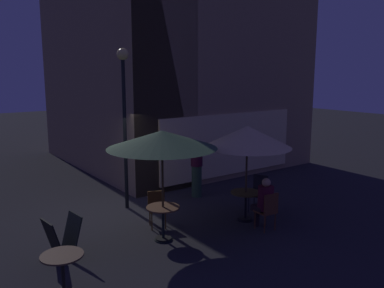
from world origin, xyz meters
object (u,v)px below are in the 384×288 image
object	(u,v)px
cafe_chair_1	(259,190)
patron_seated_0	(264,200)
street_lamp_near_corner	(124,101)
patron_standing_1	(197,169)
cafe_chair_0	(157,205)
cafe_chair_2	(268,209)
cafe_table_1	(246,199)
patio_umbrella_1	(247,137)
patio_umbrella_0	(162,140)
menu_sandwich_board	(63,239)
cafe_table_0	(163,216)
cafe_table_2	(63,266)

from	to	relation	value
cafe_chair_1	patron_seated_0	xyz separation A→B (m)	(-0.79, -0.95, 0.12)
street_lamp_near_corner	patron_seated_0	bearing A→B (deg)	-59.45
cafe_chair_1	patron_standing_1	xyz separation A→B (m)	(-0.57, 2.03, 0.26)
cafe_chair_0	patron_seated_0	bearing A→B (deg)	71.96
cafe_chair_2	patron_standing_1	distance (m)	3.15
cafe_chair_1	cafe_table_1	bearing A→B (deg)	-0.00
patio_umbrella_1	cafe_chair_1	xyz separation A→B (m)	(0.75, 0.27, -1.54)
patio_umbrella_0	patio_umbrella_1	xyz separation A→B (m)	(2.33, -0.17, -0.14)
menu_sandwich_board	patron_standing_1	xyz separation A→B (m)	(4.64, 1.79, 0.40)
cafe_table_1	patron_standing_1	bearing A→B (deg)	85.57
cafe_table_0	cafe_chair_0	size ratio (longest dim) A/B	0.91
cafe_chair_0	cafe_chair_2	world-z (taller)	cafe_chair_2
street_lamp_near_corner	cafe_chair_0	bearing A→B (deg)	-90.83
cafe_chair_1	cafe_table_2	bearing A→B (deg)	-9.89
patron_seated_0	patron_standing_1	bearing A→B (deg)	-0.56
cafe_chair_1	patron_standing_1	world-z (taller)	patron_standing_1
menu_sandwich_board	cafe_chair_2	size ratio (longest dim) A/B	0.95
cafe_chair_2	cafe_chair_0	bearing A→B (deg)	51.24
cafe_table_0	menu_sandwich_board	bearing A→B (deg)	170.69
cafe_chair_0	patron_seated_0	distance (m)	2.57
street_lamp_near_corner	cafe_chair_1	world-z (taller)	street_lamp_near_corner
cafe_table_2	patio_umbrella_0	bearing A→B (deg)	19.80
cafe_table_2	cafe_chair_2	world-z (taller)	cafe_chair_2
cafe_table_2	street_lamp_near_corner	bearing A→B (deg)	49.31
patron_standing_1	street_lamp_near_corner	bearing A→B (deg)	159.16
street_lamp_near_corner	patio_umbrella_1	bearing A→B (deg)	-52.80
menu_sandwich_board	cafe_table_1	xyz separation A→B (m)	(4.46, -0.52, 0.10)
street_lamp_near_corner	cafe_table_0	world-z (taller)	street_lamp_near_corner
cafe_table_2	cafe_chair_0	distance (m)	3.34
patio_umbrella_0	patio_umbrella_1	bearing A→B (deg)	-4.16
patio_umbrella_0	cafe_chair_0	bearing A→B (deg)	68.03
menu_sandwich_board	patio_umbrella_0	bearing A→B (deg)	-15.67
cafe_chair_1	cafe_chair_2	world-z (taller)	cafe_chair_1
patio_umbrella_1	patron_seated_0	world-z (taller)	patio_umbrella_1
cafe_chair_0	cafe_table_0	bearing A→B (deg)	-0.00
cafe_table_0	patron_seated_0	xyz separation A→B (m)	(2.29, -0.84, 0.15)
cafe_table_0	cafe_table_1	world-z (taller)	cafe_table_0
patio_umbrella_0	cafe_chair_2	bearing A→B (deg)	-23.35
cafe_table_2	cafe_chair_2	bearing A→B (deg)	-0.84
street_lamp_near_corner	patron_seated_0	size ratio (longest dim) A/B	3.42
cafe_chair_1	patron_seated_0	bearing A→B (deg)	30.05
patio_umbrella_0	cafe_table_0	bearing A→B (deg)	180.00
cafe_table_2	patron_seated_0	xyz separation A→B (m)	(4.83, 0.07, 0.20)
cafe_chair_0	patron_standing_1	distance (m)	2.58
patron_seated_0	cafe_chair_2	bearing A→B (deg)	-180.00
patio_umbrella_0	cafe_chair_2	size ratio (longest dim) A/B	2.68
cafe_table_0	patio_umbrella_0	bearing A→B (deg)	0.00
street_lamp_near_corner	patio_umbrella_0	size ratio (longest dim) A/B	1.74
menu_sandwich_board	cafe_chair_1	bearing A→B (deg)	-9.05
street_lamp_near_corner	patron_standing_1	bearing A→B (deg)	-8.11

